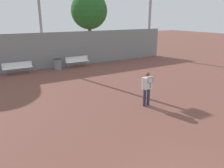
# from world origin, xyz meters

# --- Properties ---
(tennis_player) EXTENTS (0.55, 0.45, 1.66)m
(tennis_player) POSITION_xyz_m (2.40, 5.76, 0.94)
(tennis_player) COLOR #282D47
(tennis_player) RESTS_ON ground_plane
(bench_courtside_near) EXTENTS (2.01, 0.40, 0.89)m
(bench_courtside_near) POSITION_xyz_m (2.86, 15.44, 0.56)
(bench_courtside_near) COLOR white
(bench_courtside_near) RESTS_ON ground_plane
(bench_courtside_far) EXTENTS (2.10, 0.40, 0.89)m
(bench_courtside_far) POSITION_xyz_m (-1.89, 15.44, 0.56)
(bench_courtside_far) COLOR white
(bench_courtside_far) RESTS_ON ground_plane
(trash_bin) EXTENTS (0.65, 0.65, 0.88)m
(trash_bin) POSITION_xyz_m (1.11, 15.32, 0.44)
(trash_bin) COLOR gray
(trash_bin) RESTS_ON ground_plane
(back_fence) EXTENTS (25.00, 0.06, 2.91)m
(back_fence) POSITION_xyz_m (0.00, 16.23, 1.46)
(back_fence) COLOR gray
(back_fence) RESTS_ON ground_plane
(tree_green_broad) EXTENTS (4.29, 4.29, 6.93)m
(tree_green_broad) POSITION_xyz_m (7.61, 22.84, 4.77)
(tree_green_broad) COLOR brown
(tree_green_broad) RESTS_ON ground_plane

